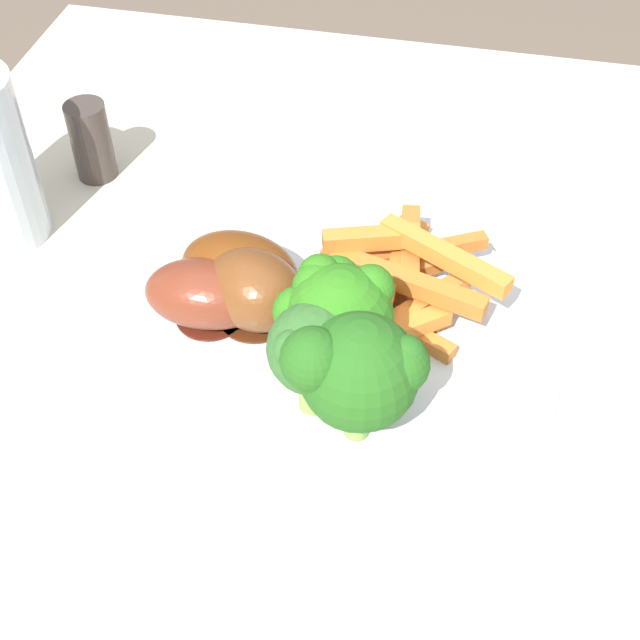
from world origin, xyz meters
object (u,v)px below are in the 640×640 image
carrot_fries_pile (392,282)px  dinner_plate (320,349)px  chicken_drumstick_extra (216,295)px  pepper_shaker (91,141)px  broccoli_floret_middle (316,350)px  dining_table (360,576)px  broccoli_floret_back (360,370)px  chicken_drumstick_far (260,293)px  broccoli_floret_front (335,310)px  chicken_drumstick_near (247,272)px

carrot_fries_pile → dinner_plate: bearing=-40.7°
chicken_drumstick_extra → pepper_shaker: (-0.14, -0.14, -0.00)m
broccoli_floret_middle → pepper_shaker: (-0.19, -0.21, -0.03)m
dining_table → broccoli_floret_back: size_ratio=11.35×
carrot_fries_pile → pepper_shaker: bearing=-113.0°
chicken_drumstick_extra → chicken_drumstick_far: bearing=97.0°
broccoli_floret_front → carrot_fries_pile: (-0.06, 0.02, -0.03)m
broccoli_floret_front → pepper_shaker: broccoli_floret_front is taller
broccoli_floret_front → chicken_drumstick_far: 0.07m
broccoli_floret_back → pepper_shaker: (-0.21, -0.24, -0.04)m
dining_table → broccoli_floret_front: broccoli_floret_front is taller
chicken_drumstick_far → dinner_plate: bearing=74.3°
dinner_plate → broccoli_floret_front: (0.02, 0.01, 0.06)m
chicken_drumstick_extra → broccoli_floret_front: bearing=71.5°
broccoli_floret_middle → chicken_drumstick_near: (-0.08, -0.06, -0.03)m
dining_table → chicken_drumstick_extra: size_ratio=7.29×
dining_table → chicken_drumstick_near: 0.21m
dinner_plate → broccoli_floret_back: broccoli_floret_back is taller
dining_table → broccoli_floret_front: bearing=-152.5°
chicken_drumstick_near → chicken_drumstick_far: 0.02m
chicken_drumstick_far → pepper_shaker: bearing=-129.0°
chicken_drumstick_extra → pepper_shaker: bearing=-134.8°
carrot_fries_pile → chicken_drumstick_near: (0.01, -0.09, 0.00)m
broccoli_floret_middle → chicken_drumstick_far: broccoli_floret_middle is taller
broccoli_floret_back → chicken_drumstick_far: 0.11m
dinner_plate → chicken_drumstick_far: chicken_drumstick_far is taller
broccoli_floret_middle → dinner_plate: bearing=-170.3°
broccoli_floret_back → broccoli_floret_middle: bearing=-119.5°
broccoli_floret_front → chicken_drumstick_near: (-0.05, -0.07, -0.03)m
dinner_plate → chicken_drumstick_extra: bearing=-96.7°
broccoli_floret_front → pepper_shaker: (-0.16, -0.22, -0.03)m
chicken_drumstick_far → chicken_drumstick_extra: (0.00, -0.03, -0.00)m
dinner_plate → chicken_drumstick_far: 0.05m
dinner_plate → chicken_drumstick_near: size_ratio=2.15×
dining_table → pepper_shaker: 0.37m
dining_table → chicken_drumstick_far: size_ratio=7.73×
carrot_fries_pile → pepper_shaker: 0.26m
dining_table → chicken_drumstick_near: size_ratio=7.00×
dining_table → dinner_plate: dinner_plate is taller
dinner_plate → carrot_fries_pile: (-0.04, 0.04, 0.02)m
chicken_drumstick_far → chicken_drumstick_extra: chicken_drumstick_far is taller
dining_table → broccoli_floret_middle: bearing=-131.1°
dining_table → broccoli_floret_middle: (-0.03, -0.04, 0.18)m
dinner_plate → chicken_drumstick_extra: 0.07m
dining_table → chicken_drumstick_near: bearing=-138.2°
broccoli_floret_back → pepper_shaker: broccoli_floret_back is taller
broccoli_floret_back → carrot_fries_pile: bearing=178.9°
dining_table → dinner_plate: (-0.08, -0.04, 0.13)m
broccoli_floret_front → carrot_fries_pile: size_ratio=0.49×
pepper_shaker → broccoli_floret_back: bearing=49.2°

